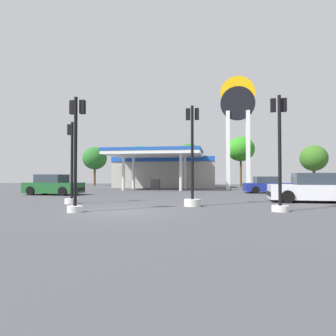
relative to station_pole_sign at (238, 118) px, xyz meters
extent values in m
plane|color=#47474C|center=(-6.15, -20.59, -7.59)|extent=(90.00, 90.00, 0.00)
cube|color=#ADA89E|center=(-8.75, 6.03, -5.65)|extent=(12.61, 5.78, 3.88)
cube|color=#194CB2|center=(-8.75, 3.09, -4.06)|extent=(12.61, 0.12, 0.60)
cube|color=white|center=(-8.75, -0.67, -3.76)|extent=(9.91, 7.02, 0.35)
cube|color=#194CB2|center=(-8.75, -0.67, -3.44)|extent=(10.01, 7.12, 0.30)
cylinder|color=silver|center=(-11.72, -2.60, -5.77)|extent=(0.32, 0.32, 3.66)
cylinder|color=silver|center=(-5.78, -2.60, -5.77)|extent=(0.32, 0.32, 3.66)
cylinder|color=silver|center=(-11.72, 1.26, -5.77)|extent=(0.32, 0.32, 3.66)
cylinder|color=silver|center=(-5.78, 1.26, -5.77)|extent=(0.32, 0.32, 3.66)
cube|color=#4C4C51|center=(-8.75, -0.67, -7.04)|extent=(0.90, 0.60, 1.10)
cube|color=white|center=(-1.04, -0.01, -3.41)|extent=(0.40, 0.56, 8.37)
cube|color=white|center=(1.04, -0.01, -3.41)|extent=(0.40, 0.56, 8.37)
cylinder|color=black|center=(0.00, -0.01, 1.60)|extent=(3.63, 0.22, 3.63)
cylinder|color=#F2B20C|center=(0.00, 0.01, 2.69)|extent=(3.63, 0.22, 3.63)
cube|color=white|center=(0.00, 0.05, 2.14)|extent=(3.34, 0.08, 0.65)
cylinder|color=black|center=(-13.48, -9.81, -7.25)|extent=(0.69, 0.28, 0.68)
cylinder|color=black|center=(-13.62, -11.63, -7.25)|extent=(0.69, 0.28, 0.68)
cylinder|color=black|center=(-16.24, -9.60, -7.25)|extent=(0.69, 0.28, 0.68)
cylinder|color=black|center=(-16.38, -11.42, -7.25)|extent=(0.69, 0.28, 0.68)
cube|color=#1E5928|center=(-14.93, -10.61, -7.03)|extent=(4.58, 2.19, 0.81)
cube|color=#2D3842|center=(-15.09, -10.60, -6.33)|extent=(2.24, 1.81, 0.68)
cube|color=black|center=(-12.75, -10.78, -7.15)|extent=(0.26, 1.78, 0.25)
cylinder|color=black|center=(1.60, -15.44, -7.24)|extent=(0.71, 0.27, 0.70)
cylinder|color=black|center=(1.69, -13.56, -7.24)|extent=(0.71, 0.27, 0.70)
cylinder|color=black|center=(4.54, -13.69, -7.24)|extent=(0.71, 0.27, 0.70)
cube|color=silver|center=(3.07, -14.57, -7.01)|extent=(4.69, 2.15, 0.83)
cube|color=#2D3842|center=(3.23, -14.57, -6.29)|extent=(2.27, 1.81, 0.70)
cube|color=black|center=(0.81, -14.46, -7.13)|extent=(0.22, 1.84, 0.26)
cylinder|color=black|center=(3.28, -4.44, -7.29)|extent=(0.63, 0.27, 0.61)
cylinder|color=black|center=(3.45, -6.07, -7.29)|extent=(0.63, 0.27, 0.61)
cylinder|color=black|center=(0.82, -4.70, -7.29)|extent=(0.63, 0.27, 0.61)
cylinder|color=black|center=(0.99, -6.33, -7.29)|extent=(0.63, 0.27, 0.61)
cube|color=navy|center=(2.14, -5.39, -7.09)|extent=(4.15, 2.08, 0.72)
cube|color=#2D3842|center=(1.99, -5.40, -6.46)|extent=(2.05, 1.68, 0.61)
cube|color=black|center=(4.09, -5.18, -7.19)|extent=(0.28, 1.59, 0.23)
cylinder|color=silver|center=(-9.90, -17.64, -7.46)|extent=(0.73, 0.73, 0.28)
cylinder|color=black|center=(-9.90, -17.64, -5.26)|extent=(0.14, 0.14, 4.11)
cube|color=black|center=(-10.12, -17.48, -3.59)|extent=(0.21, 0.20, 0.57)
sphere|color=red|center=(-10.12, -17.35, -3.41)|extent=(0.15, 0.15, 0.15)
sphere|color=#D89E0C|center=(-10.12, -17.35, -3.59)|extent=(0.15, 0.15, 0.15)
sphere|color=green|center=(-10.12, -17.35, -3.77)|extent=(0.15, 0.15, 0.15)
cylinder|color=silver|center=(0.38, -19.62, -7.47)|extent=(0.71, 0.71, 0.25)
cylinder|color=black|center=(0.38, -19.62, -5.02)|extent=(0.14, 0.14, 4.64)
cube|color=black|center=(0.16, -19.46, -3.09)|extent=(0.21, 0.20, 0.57)
sphere|color=red|center=(0.16, -19.34, -2.91)|extent=(0.15, 0.15, 0.15)
sphere|color=#D89E0C|center=(0.16, -19.34, -3.09)|extent=(0.15, 0.15, 0.15)
sphere|color=green|center=(0.16, -19.34, -3.27)|extent=(0.15, 0.15, 0.15)
cube|color=black|center=(0.60, -19.46, -3.09)|extent=(0.21, 0.20, 0.57)
sphere|color=red|center=(0.60, -19.34, -2.91)|extent=(0.15, 0.15, 0.15)
sphere|color=#D89E0C|center=(0.60, -19.34, -3.09)|extent=(0.15, 0.15, 0.15)
sphere|color=green|center=(0.60, -19.34, -3.27)|extent=(0.15, 0.15, 0.15)
cylinder|color=silver|center=(-7.99, -21.18, -7.47)|extent=(0.64, 0.64, 0.26)
cylinder|color=black|center=(-7.99, -21.18, -5.09)|extent=(0.14, 0.14, 4.50)
cube|color=black|center=(-8.21, -21.02, -3.23)|extent=(0.21, 0.20, 0.57)
sphere|color=red|center=(-8.21, -20.90, -3.05)|extent=(0.15, 0.15, 0.15)
sphere|color=#D89E0C|center=(-8.21, -20.90, -3.23)|extent=(0.15, 0.15, 0.15)
sphere|color=green|center=(-8.21, -20.90, -3.41)|extent=(0.15, 0.15, 0.15)
cube|color=black|center=(-7.77, -21.02, -3.23)|extent=(0.21, 0.20, 0.57)
sphere|color=red|center=(-7.77, -20.90, -3.05)|extent=(0.15, 0.15, 0.15)
sphere|color=#D89E0C|center=(-7.77, -20.90, -3.23)|extent=(0.15, 0.15, 0.15)
sphere|color=green|center=(-7.77, -20.90, -3.41)|extent=(0.15, 0.15, 0.15)
cylinder|color=silver|center=(-3.43, -17.94, -7.42)|extent=(0.82, 0.82, 0.35)
cylinder|color=black|center=(-3.43, -17.94, -4.94)|extent=(0.14, 0.14, 4.62)
cube|color=black|center=(-3.65, -17.78, -3.02)|extent=(0.21, 0.20, 0.57)
sphere|color=red|center=(-3.65, -17.66, -2.84)|extent=(0.15, 0.15, 0.15)
sphere|color=#D89E0C|center=(-3.65, -17.66, -3.02)|extent=(0.15, 0.15, 0.15)
sphere|color=green|center=(-3.65, -17.66, -3.20)|extent=(0.15, 0.15, 0.15)
cube|color=black|center=(-3.21, -17.78, -3.02)|extent=(0.21, 0.20, 0.57)
sphere|color=red|center=(-3.21, -17.66, -2.84)|extent=(0.15, 0.15, 0.15)
sphere|color=#D89E0C|center=(-3.21, -17.66, -3.02)|extent=(0.15, 0.15, 0.15)
sphere|color=green|center=(-3.21, -17.66, -3.20)|extent=(0.15, 0.15, 0.15)
cylinder|color=brown|center=(-20.84, 11.85, -6.19)|extent=(0.32, 0.32, 2.81)
ellipsoid|color=#266625|center=(-20.84, 11.85, -3.39)|extent=(3.72, 3.72, 3.45)
cylinder|color=brown|center=(-13.70, 11.12, -5.90)|extent=(0.31, 0.31, 3.39)
ellipsoid|color=#237E39|center=(-13.70, 11.12, -3.02)|extent=(3.16, 3.16, 2.76)
cylinder|color=brown|center=(-6.22, 12.02, -6.01)|extent=(0.36, 0.36, 3.16)
ellipsoid|color=#2B6425|center=(-6.22, 12.02, -3.02)|extent=(3.78, 3.78, 3.33)
cylinder|color=brown|center=(1.02, 9.48, -5.73)|extent=(0.27, 0.27, 3.73)
ellipsoid|color=#2E8B20|center=(1.02, 9.48, -2.46)|extent=(3.74, 3.74, 3.33)
cylinder|color=brown|center=(10.96, 11.55, -6.32)|extent=(0.36, 0.36, 2.56)
ellipsoid|color=#35691F|center=(10.96, 11.55, -3.67)|extent=(3.65, 3.65, 3.52)
camera|label=1|loc=(-2.25, -33.01, -6.10)|focal=32.74mm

